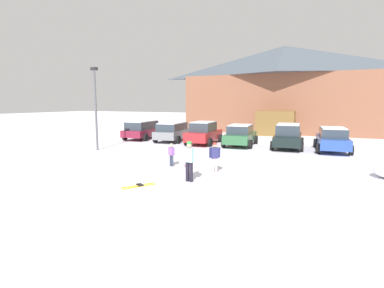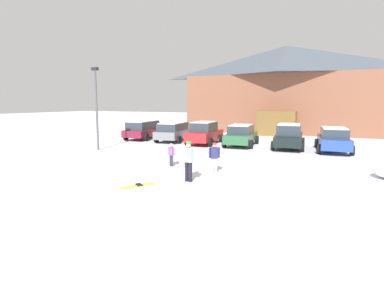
{
  "view_description": "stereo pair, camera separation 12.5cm",
  "coord_description": "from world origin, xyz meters",
  "views": [
    {
      "loc": [
        5.44,
        -7.52,
        3.23
      ],
      "look_at": [
        -1.0,
        6.62,
        1.07
      ],
      "focal_mm": 28.0,
      "sensor_mm": 36.0,
      "label": 1
    },
    {
      "loc": [
        5.55,
        -7.47,
        3.23
      ],
      "look_at": [
        -1.0,
        6.62,
        1.07
      ],
      "focal_mm": 28.0,
      "sensor_mm": 36.0,
      "label": 2
    }
  ],
  "objects": [
    {
      "name": "parked_grey_wagon",
      "position": [
        -6.35,
        14.45,
        0.86
      ],
      "size": [
        2.55,
        4.37,
        1.58
      ],
      "color": "slate",
      "rests_on": "ground"
    },
    {
      "name": "parked_green_coupe",
      "position": [
        -0.5,
        14.31,
        0.81
      ],
      "size": [
        2.4,
        4.6,
        1.59
      ],
      "color": "#2D633C",
      "rests_on": "ground"
    },
    {
      "name": "ground",
      "position": [
        0.0,
        0.0,
        0.0
      ],
      "size": [
        160.0,
        160.0,
        0.0
      ],
      "primitive_type": "plane",
      "color": "white"
    },
    {
      "name": "parked_red_sedan",
      "position": [
        -3.39,
        14.1,
        0.87
      ],
      "size": [
        2.26,
        4.5,
        1.75
      ],
      "color": "red",
      "rests_on": "ground"
    },
    {
      "name": "ski_lodge",
      "position": [
        0.71,
        27.03,
        4.73
      ],
      "size": [
        20.89,
        9.59,
        9.31
      ],
      "color": "brown",
      "rests_on": "ground"
    },
    {
      "name": "pair_of_skis",
      "position": [
        -1.12,
        1.9,
        0.02
      ],
      "size": [
        1.0,
        1.33,
        0.08
      ],
      "color": "#EEAD11",
      "rests_on": "ground"
    },
    {
      "name": "skier_teen_in_navy_coat",
      "position": [
        0.78,
        5.22,
        0.79
      ],
      "size": [
        0.46,
        0.35,
        1.41
      ],
      "color": "silver",
      "rests_on": "ground"
    },
    {
      "name": "parked_blue_hatchback",
      "position": [
        5.77,
        14.32,
        0.82
      ],
      "size": [
        2.44,
        4.74,
        1.6
      ],
      "color": "#28489D",
      "rests_on": "ground"
    },
    {
      "name": "parked_maroon_van",
      "position": [
        -9.53,
        14.72,
        0.88
      ],
      "size": [
        2.52,
        4.49,
        1.62
      ],
      "color": "maroon",
      "rests_on": "ground"
    },
    {
      "name": "skier_child_in_purple_jacket",
      "position": [
        -1.72,
        5.67,
        0.66
      ],
      "size": [
        0.42,
        0.24,
        1.16
      ],
      "color": "#32384B",
      "rests_on": "ground"
    },
    {
      "name": "parked_black_sedan",
      "position": [
        2.91,
        14.51,
        0.87
      ],
      "size": [
        2.38,
        4.75,
        1.74
      ],
      "color": "black",
      "rests_on": "ground"
    },
    {
      "name": "skier_child_in_pink_snowsuit",
      "position": [
        -1.01,
        5.64,
        0.5
      ],
      "size": [
        0.14,
        0.33,
        0.89
      ],
      "color": "#E3AEC3",
      "rests_on": "ground"
    },
    {
      "name": "lamp_post",
      "position": [
        -8.83,
        8.21,
        3.11
      ],
      "size": [
        0.44,
        0.24,
        5.53
      ],
      "color": "#515459",
      "rests_on": "ground"
    },
    {
      "name": "skier_adult_in_blue_parka",
      "position": [
        0.37,
        3.34,
        0.94
      ],
      "size": [
        0.62,
        0.28,
        1.67
      ],
      "color": "black",
      "rests_on": "ground"
    }
  ]
}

